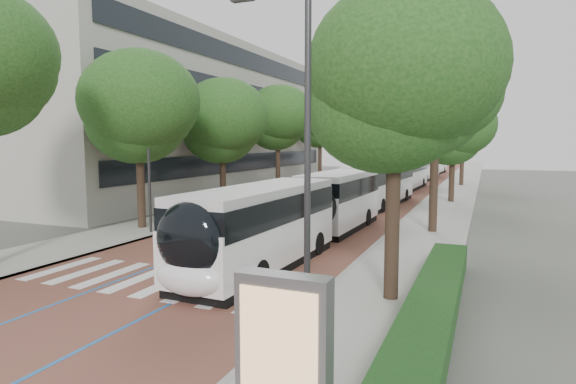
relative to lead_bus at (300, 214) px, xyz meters
The scene contains 22 objects.
ground 8.31m from the lead_bus, 107.79° to the right, with size 160.00×160.00×0.00m, color #51544C.
road 32.38m from the lead_bus, 94.41° to the left, with size 11.00×140.00×0.02m, color brown.
sidewalk_left 33.79m from the lead_bus, 107.21° to the left, with size 4.00×140.00×0.12m, color gray.
sidewalk_right 32.67m from the lead_bus, 81.16° to the left, with size 4.00×140.00×0.12m, color gray.
kerb_left 33.28m from the lead_bus, 104.08° to the left, with size 0.20×140.00×0.14m, color gray.
kerb_right 32.43m from the lead_bus, 84.49° to the left, with size 0.20×140.00×0.14m, color gray.
zebra_crossing 7.31m from the lead_bus, 108.71° to the right, with size 10.55×3.60×0.01m.
lane_line_left 32.54m from the lead_bus, 97.23° to the left, with size 0.12×126.00×0.01m, color #2261AA.
lane_line_right 32.30m from the lead_bus, 91.58° to the left, with size 0.12×126.00×0.01m, color #2261AA.
office_building 30.35m from the lead_bus, 137.33° to the left, with size 18.11×40.00×14.00m.
hedge 10.25m from the lead_bus, 49.55° to the right, with size 1.20×14.00×0.80m, color #163C15.
streetlight_near 11.95m from the lead_bus, 68.99° to the right, with size 1.82×0.20×8.00m.
streetlight_far 15.17m from the lead_bus, 73.83° to the left, with size 1.82×0.20×8.00m.
lamp_post_left 8.95m from the lead_bus, behind, with size 0.14×0.14×8.00m, color #313134.
trees_left 21.58m from the lead_bus, 118.48° to the left, with size 6.49×61.11×10.08m.
trees_right 15.60m from the lead_bus, 69.45° to the left, with size 5.97×47.61×9.34m.
lead_bus is the anchor object (origin of this frame).
bus_queued_0 15.94m from the lead_bus, 89.23° to the left, with size 3.29×12.53×3.20m.
bus_queued_1 29.13m from the lead_bus, 89.85° to the left, with size 3.07×12.50×3.20m.
bus_queued_2 42.85m from the lead_bus, 89.93° to the left, with size 3.19×12.52×3.20m.
bus_queued_3 55.34m from the lead_bus, 89.85° to the left, with size 3.13×12.51×3.20m.
ad_panel 15.03m from the lead_bus, 69.81° to the right, with size 1.40×0.54×2.91m.
Camera 1 is at (10.28, -12.46, 4.90)m, focal length 30.00 mm.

